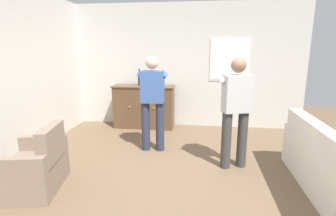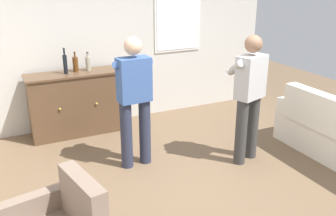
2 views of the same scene
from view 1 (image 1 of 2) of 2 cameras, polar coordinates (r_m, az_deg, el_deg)
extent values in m
plane|color=brown|center=(3.93, 1.44, -14.54)|extent=(10.40, 10.40, 0.00)
cube|color=beige|center=(6.15, 4.34, 9.08)|extent=(5.20, 0.12, 2.80)
cube|color=silver|center=(6.09, 13.27, 10.17)|extent=(0.87, 0.02, 0.93)
cube|color=white|center=(6.08, 13.27, 10.16)|extent=(0.79, 0.03, 0.85)
cube|color=silver|center=(3.89, 32.20, -13.49)|extent=(0.55, 1.94, 0.42)
cube|color=silver|center=(3.64, 30.10, -7.25)|extent=(0.18, 1.94, 0.49)
cube|color=silver|center=(4.75, 27.26, -6.85)|extent=(0.55, 0.18, 0.64)
cube|color=#386BB7|center=(3.72, 31.86, -8.13)|extent=(0.17, 0.41, 0.36)
cube|color=#7F6B5B|center=(3.94, -27.12, -12.74)|extent=(0.76, 0.76, 0.40)
cube|color=#7F6B5B|center=(3.69, -24.07, -7.02)|extent=(0.27, 0.66, 0.45)
cube|color=#7F6B5B|center=(3.59, -29.70, -13.80)|extent=(0.65, 0.25, 0.60)
cube|color=#7F6B5B|center=(4.22, -25.25, -9.35)|extent=(0.65, 0.25, 0.60)
cube|color=brown|center=(6.07, -5.23, 0.16)|extent=(1.36, 0.44, 0.95)
cube|color=brown|center=(5.98, -5.33, 4.73)|extent=(1.40, 0.48, 0.03)
sphere|color=#B79338|center=(5.90, -8.33, 0.18)|extent=(0.04, 0.04, 0.04)
sphere|color=#B79338|center=(5.78, -3.14, 0.02)|extent=(0.04, 0.04, 0.04)
cylinder|color=gray|center=(5.94, -2.94, 5.89)|extent=(0.08, 0.08, 0.21)
cylinder|color=gray|center=(5.92, -2.96, 7.19)|extent=(0.03, 0.03, 0.06)
cylinder|color=#262626|center=(5.92, -2.96, 7.55)|extent=(0.04, 0.04, 0.02)
cylinder|color=#593314|center=(6.01, -4.61, 5.98)|extent=(0.08, 0.08, 0.22)
cylinder|color=#593314|center=(5.99, -4.64, 7.34)|extent=(0.03, 0.03, 0.07)
cylinder|color=#262626|center=(5.99, -4.64, 7.73)|extent=(0.03, 0.03, 0.02)
cylinder|color=black|center=(5.98, -6.25, 6.20)|extent=(0.06, 0.06, 0.28)
cylinder|color=black|center=(5.97, -6.29, 7.94)|extent=(0.03, 0.03, 0.09)
cylinder|color=#262626|center=(5.96, -6.30, 8.45)|extent=(0.03, 0.03, 0.02)
cylinder|color=#282D42|center=(4.72, -4.88, -3.99)|extent=(0.15, 0.15, 0.88)
cylinder|color=#282D42|center=(4.68, -1.74, -4.08)|extent=(0.15, 0.15, 0.88)
cube|color=#385693|center=(4.54, -3.43, 4.62)|extent=(0.41, 0.24, 0.55)
sphere|color=#D8AD8C|center=(4.50, -3.51, 9.85)|extent=(0.22, 0.22, 0.22)
cylinder|color=#385693|center=(4.70, -4.56, 6.23)|extent=(0.31, 0.42, 0.29)
cylinder|color=#385693|center=(4.67, -1.76, 6.22)|extent=(0.34, 0.40, 0.29)
cube|color=white|center=(4.85, -2.89, 5.46)|extent=(0.15, 0.05, 0.04)
cylinder|color=#383838|center=(4.11, 12.54, -6.89)|extent=(0.15, 0.15, 0.88)
cylinder|color=#383838|center=(4.21, 15.83, -6.58)|extent=(0.15, 0.15, 0.88)
cube|color=#B7B7B7|center=(3.98, 14.78, 3.01)|extent=(0.45, 0.33, 0.55)
sphere|color=#8C664C|center=(3.93, 15.13, 8.98)|extent=(0.22, 0.22, 0.22)
cylinder|color=#B7B7B7|center=(4.06, 12.44, 4.90)|extent=(0.22, 0.44, 0.29)
cylinder|color=#B7B7B7|center=(4.15, 15.38, 4.92)|extent=(0.41, 0.33, 0.29)
cube|color=white|center=(4.26, 13.00, 4.09)|extent=(0.15, 0.08, 0.04)
camera|label=2|loc=(2.49, -79.45, 16.12)|focal=40.00mm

